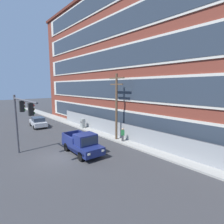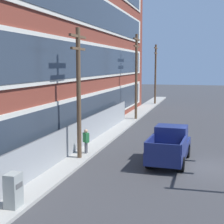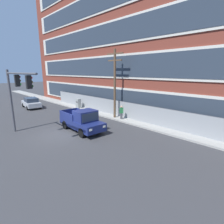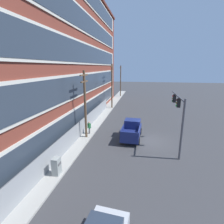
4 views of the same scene
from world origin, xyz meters
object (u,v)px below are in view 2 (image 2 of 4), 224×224
pickup_truck_navy (170,146)px  utility_pole_far_east (155,72)px  electrical_cabinet (13,192)px  pedestrian_near_cabinet (86,140)px  utility_pole_near_corner (79,88)px  utility_pole_midblock (136,73)px

pickup_truck_navy → utility_pole_far_east: utility_pole_far_east is taller
electrical_cabinet → pedestrian_near_cabinet: bearing=0.4°
pedestrian_near_cabinet → utility_pole_far_east: bearing=-0.3°
utility_pole_near_corner → electrical_cabinet: bearing=-179.3°
utility_pole_near_corner → pedestrian_near_cabinet: size_ratio=4.60×
pickup_truck_navy → pedestrian_near_cabinet: pickup_truck_navy is taller
electrical_cabinet → pedestrian_near_cabinet: pedestrian_near_cabinet is taller
utility_pole_far_east → electrical_cabinet: 37.56m
utility_pole_far_east → pickup_truck_navy: bearing=-170.1°
utility_pole_midblock → utility_pole_near_corner: bearing=178.8°
electrical_cabinet → utility_pole_far_east: bearing=-0.1°
utility_pole_near_corner → electrical_cabinet: size_ratio=5.15×
utility_pole_near_corner → utility_pole_far_east: 29.90m
pickup_truck_navy → utility_pole_midblock: size_ratio=0.59×
pickup_truck_navy → utility_pole_midblock: utility_pole_midblock is taller
utility_pole_far_east → pedestrian_near_cabinet: 29.04m
utility_pole_near_corner → utility_pole_midblock: bearing=-1.2°
utility_pole_near_corner → pedestrian_near_cabinet: 3.53m
utility_pole_far_east → pedestrian_near_cabinet: (-28.80, 0.15, -3.74)m
utility_pole_near_corner → pedestrian_near_cabinet: (1.10, -0.03, -3.35)m
pickup_truck_navy → utility_pole_far_east: size_ratio=0.60×
utility_pole_far_east → electrical_cabinet: (-37.35, 0.09, -3.96)m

